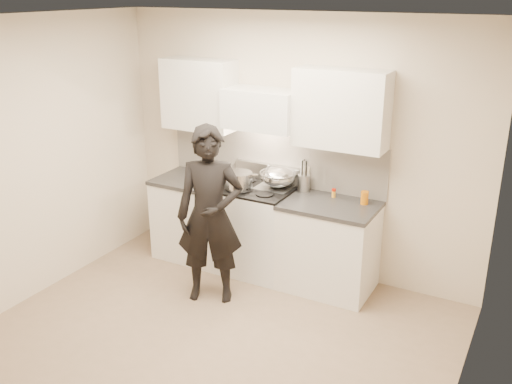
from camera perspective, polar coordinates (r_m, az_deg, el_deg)
ground_plane at (r=5.13m, az=-4.77°, el=-14.90°), size 4.00×4.00×0.00m
room_shell at (r=4.75m, az=-3.46°, el=3.66°), size 4.04×3.54×2.70m
stove at (r=6.11m, az=0.00°, el=-3.72°), size 0.76×0.65×0.96m
counter_right at (r=5.80m, az=7.27°, el=-5.38°), size 0.92×0.67×0.92m
counter_left at (r=6.49m, az=-6.08°, el=-2.50°), size 0.82×0.67×0.92m
wok at (r=5.90m, az=2.20°, el=1.51°), size 0.38×0.46×0.31m
stock_pot at (r=5.83m, az=-1.67°, el=1.15°), size 0.35×0.35×0.18m
utensil_crock at (r=5.90m, az=4.80°, el=1.04°), size 0.13×0.13×0.33m
spice_jar at (r=5.77m, az=7.78°, el=-0.09°), size 0.04×0.04×0.09m
oil_glass at (r=5.64m, az=10.80°, el=-0.57°), size 0.07×0.07×0.13m
person at (r=5.43m, az=-4.62°, el=-2.38°), size 0.75×0.64×1.74m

